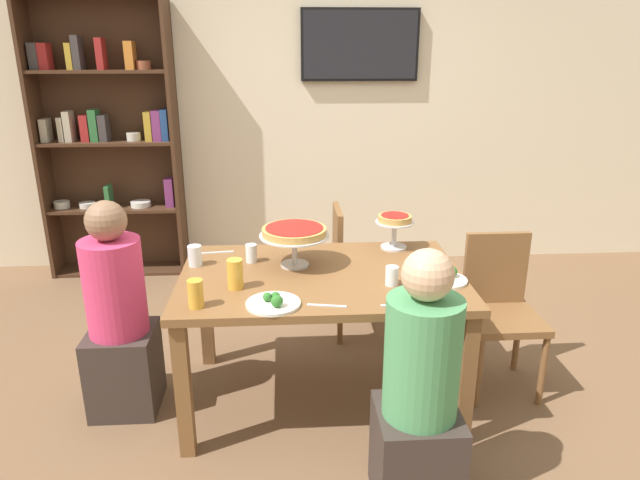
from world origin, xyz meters
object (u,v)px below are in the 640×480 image
diner_near_right (419,403)px  water_glass_clear_near (251,253)px  personal_pizza_stand (395,223)px  diner_head_west (119,324)px  cutlery_fork_far (400,305)px  beer_glass_amber_short (235,274)px  television (360,45)px  cutlery_knife_near (326,306)px  salad_plate_far_diner (446,276)px  dining_table (321,290)px  water_glass_clear_spare (392,276)px  water_glass_clear_far (195,256)px  salad_plate_near_diner (273,302)px  deep_dish_pizza_stand (294,234)px  beer_glass_amber_tall (196,294)px  chair_head_east (499,304)px  cutlery_fork_near (218,252)px  bookshelf (109,137)px  chair_far_right (354,264)px

diner_near_right → water_glass_clear_near: 1.25m
personal_pizza_stand → diner_head_west: bearing=-165.8°
water_glass_clear_near → cutlery_fork_far: (0.70, -0.59, -0.05)m
diner_head_west → beer_glass_amber_short: bearing=-12.9°
television → diner_head_west: 2.93m
beer_glass_amber_short → cutlery_knife_near: bearing=-28.5°
salad_plate_far_diner → water_glass_clear_near: size_ratio=2.20×
diner_near_right → salad_plate_far_diner: size_ratio=5.25×
salad_plate_far_diner → water_glass_clear_near: water_glass_clear_near is taller
salad_plate_far_diner → diner_near_right: bearing=-112.5°
dining_table → water_glass_clear_spare: water_glass_clear_spare is taller
diner_head_west → cutlery_knife_near: size_ratio=6.39×
television → diner_near_right: television is taller
cutlery_fork_far → water_glass_clear_far: bearing=146.3°
salad_plate_near_diner → water_glass_clear_far: 0.67m
diner_head_west → deep_dish_pizza_stand: bearing=8.4°
personal_pizza_stand → cutlery_fork_far: personal_pizza_stand is taller
dining_table → beer_glass_amber_tall: beer_glass_amber_tall is taller
chair_head_east → deep_dish_pizza_stand: size_ratio=2.36×
salad_plate_near_diner → salad_plate_far_diner: salad_plate_far_diner is taller
television → water_glass_clear_spare: size_ratio=9.98×
chair_head_east → beer_glass_amber_tall: same height
dining_table → cutlery_fork_near: 0.67m
dining_table → cutlery_fork_near: (-0.57, 0.35, 0.10)m
diner_near_right → water_glass_clear_far: (-1.01, 0.95, 0.30)m
dining_table → diner_near_right: 0.87m
bookshelf → water_glass_clear_near: 2.23m
cutlery_fork_near → salad_plate_near_diner: bearing=107.2°
personal_pizza_stand → salad_plate_near_diner: 1.01m
diner_near_right → deep_dish_pizza_stand: (-0.48, 0.91, 0.43)m
beer_glass_amber_tall → water_glass_clear_near: size_ratio=1.31×
personal_pizza_stand → beer_glass_amber_tall: bearing=-145.1°
television → salad_plate_near_diner: size_ratio=3.82×
personal_pizza_stand → water_glass_clear_far: (-1.11, -0.20, -0.09)m
cutlery_knife_near → cutlery_fork_far: bearing=8.8°
water_glass_clear_near → cutlery_fork_far: water_glass_clear_near is taller
beer_glass_amber_tall → dining_table: bearing=31.0°
chair_head_east → salad_plate_near_diner: size_ratio=3.49×
chair_far_right → salad_plate_near_diner: bearing=-24.2°
deep_dish_pizza_stand → diner_head_west: bearing=-171.6°
beer_glass_amber_short → water_glass_clear_near: beer_glass_amber_short is taller
chair_head_east → water_glass_clear_far: size_ratio=7.87×
diner_near_right → beer_glass_amber_tall: diner_near_right is taller
beer_glass_amber_short → deep_dish_pizza_stand: bearing=43.6°
beer_glass_amber_tall → television: bearing=67.1°
diner_near_right → chair_far_right: 1.56m
deep_dish_pizza_stand → water_glass_clear_far: 0.54m
television → cutlery_fork_near: 2.32m
television → salad_plate_near_diner: bearing=-105.7°
dining_table → water_glass_clear_far: (-0.66, 0.16, 0.15)m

